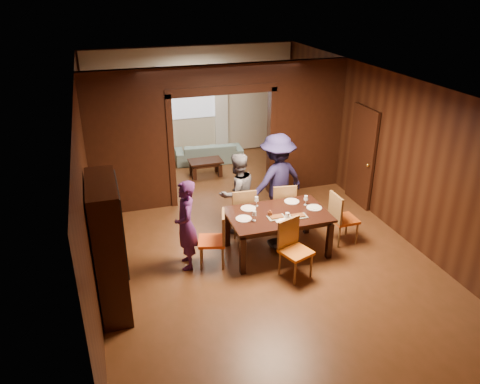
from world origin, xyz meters
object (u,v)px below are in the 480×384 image
object	(u,v)px
sofa	(209,152)
coffee_table	(206,168)
person_grey	(237,193)
chair_right	(344,218)
person_navy	(277,181)
chair_left	(212,239)
dining_table	(277,233)
chair_far_l	(242,211)
hutch	(109,247)
chair_far_r	(282,205)
chair_near	(296,250)
person_purple	(186,225)

from	to	relation	value
sofa	coffee_table	xyz separation A→B (m)	(-0.31, -0.92, -0.06)
person_grey	chair_right	size ratio (longest dim) A/B	1.61
person_navy	chair_left	bearing A→B (deg)	17.63
dining_table	chair_far_l	xyz separation A→B (m)	(-0.40, 0.80, 0.10)
hutch	chair_far_r	bearing A→B (deg)	24.08
coffee_table	chair_far_r	bearing A→B (deg)	-75.48
person_navy	chair_far_r	distance (m)	0.48
chair_left	chair_far_r	xyz separation A→B (m)	(1.59, 0.83, 0.00)
coffee_table	hutch	size ratio (longest dim) A/B	0.40
sofa	dining_table	bearing A→B (deg)	96.04
dining_table	chair_left	distance (m)	1.20
chair_near	person_grey	bearing A→B (deg)	84.72
chair_right	chair_left	bearing A→B (deg)	89.45
person_purple	chair_far_l	world-z (taller)	person_purple
chair_far_r	hutch	world-z (taller)	hutch
person_navy	sofa	size ratio (longest dim) A/B	1.05
person_navy	chair_near	xyz separation A→B (m)	(-0.35, -1.77, -0.44)
person_navy	coffee_table	bearing A→B (deg)	-90.95
chair_near	dining_table	bearing A→B (deg)	70.93
person_purple	person_grey	bearing A→B (deg)	133.48
sofa	chair_near	xyz separation A→B (m)	(0.08, -5.47, 0.23)
sofa	chair_near	size ratio (longest dim) A/B	1.80
coffee_table	chair_far_l	bearing A→B (deg)	-90.39
person_grey	chair_left	world-z (taller)	person_grey
chair_far_l	hutch	size ratio (longest dim) A/B	0.48
dining_table	chair_far_r	distance (m)	0.88
person_navy	chair_near	distance (m)	1.86
coffee_table	hutch	world-z (taller)	hutch
person_purple	hutch	xyz separation A→B (m)	(-1.24, -0.71, 0.23)
sofa	chair_right	size ratio (longest dim) A/B	1.80
person_grey	chair_far_r	size ratio (longest dim) A/B	1.61
person_grey	chair_near	world-z (taller)	person_grey
chair_left	chair_right	xyz separation A→B (m)	(2.49, 0.02, 0.00)
dining_table	chair_left	xyz separation A→B (m)	(-1.20, -0.05, 0.10)
dining_table	person_navy	bearing A→B (deg)	69.67
chair_left	hutch	size ratio (longest dim) A/B	0.48
person_purple	chair_left	xyz separation A→B (m)	(0.40, -0.09, -0.29)
chair_near	person_purple	bearing A→B (deg)	132.93
dining_table	chair_near	bearing A→B (deg)	-89.26
chair_right	chair_far_r	xyz separation A→B (m)	(-0.89, 0.81, 0.00)
person_navy	hutch	world-z (taller)	hutch
dining_table	chair_far_l	bearing A→B (deg)	116.35
chair_right	chair_far_l	size ratio (longest dim) A/B	1.00
hutch	person_navy	bearing A→B (deg)	27.26
chair_left	chair_near	world-z (taller)	same
chair_right	person_navy	bearing A→B (deg)	41.43
person_purple	chair_right	bearing A→B (deg)	94.07
chair_far_r	dining_table	bearing A→B (deg)	71.30
sofa	chair_near	world-z (taller)	chair_near
coffee_table	chair_far_r	distance (m)	3.10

